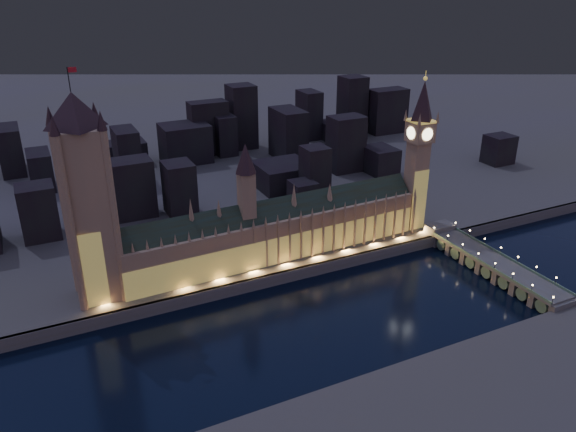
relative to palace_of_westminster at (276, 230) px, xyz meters
name	(u,v)px	position (x,y,z in m)	size (l,w,h in m)	color
ground_plane	(322,314)	(0.35, -61.75, -26.37)	(2000.00, 2000.00, 0.00)	black
north_bank	(132,113)	(0.35, 458.25, -22.37)	(2000.00, 960.00, 8.00)	#4E4A3D
embankment_wall	(291,275)	(0.35, -20.75, -22.37)	(2000.00, 2.50, 8.00)	#534E45
palace_of_westminster	(276,230)	(0.00, 0.00, 0.00)	(202.00, 27.55, 78.00)	#876E5B
victoria_tower	(86,191)	(-109.65, 0.18, 45.12)	(31.68, 31.68, 127.70)	#876E5B
elizabeth_tower	(419,144)	(108.35, 0.18, 43.38)	(18.00, 18.00, 110.68)	#876E5B
westminster_bridge	(489,263)	(120.13, -65.19, -20.39)	(19.99, 113.00, 15.90)	#534E45
city_backdrop	(224,144)	(31.60, 185.23, 3.81)	(494.26, 215.63, 78.39)	black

